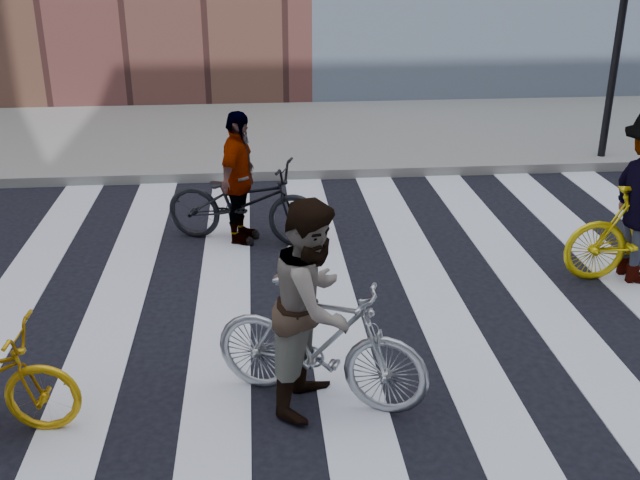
{
  "coord_description": "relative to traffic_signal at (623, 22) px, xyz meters",
  "views": [
    {
      "loc": [
        -1.27,
        -6.03,
        3.56
      ],
      "look_at": [
        -0.7,
        0.3,
        0.93
      ],
      "focal_mm": 42.0,
      "sensor_mm": 36.0,
      "label": 1
    }
  ],
  "objects": [
    {
      "name": "ground",
      "position": [
        -4.4,
        -5.32,
        -2.28
      ],
      "size": [
        100.0,
        100.0,
        0.0
      ],
      "primitive_type": "plane",
      "color": "black",
      "rests_on": "ground"
    },
    {
      "name": "sidewalk_far",
      "position": [
        -4.4,
        2.18,
        -2.2
      ],
      "size": [
        100.0,
        5.0,
        0.15
      ],
      "primitive_type": "cube",
      "color": "slate",
      "rests_on": "ground"
    },
    {
      "name": "zebra_crosswalk",
      "position": [
        -4.4,
        -5.32,
        -2.27
      ],
      "size": [
        8.25,
        10.0,
        0.01
      ],
      "color": "silver",
      "rests_on": "ground"
    },
    {
      "name": "traffic_signal",
      "position": [
        0.0,
        0.0,
        0.0
      ],
      "size": [
        0.22,
        0.42,
        3.33
      ],
      "color": "black",
      "rests_on": "ground"
    },
    {
      "name": "bike_silver_mid",
      "position": [
        -5.21,
        -6.2,
        -1.74
      ],
      "size": [
        1.84,
        1.19,
        1.07
      ],
      "primitive_type": "imported",
      "rotation": [
        0.0,
        0.0,
        1.15
      ],
      "color": "#9B9FA4",
      "rests_on": "ground"
    },
    {
      "name": "bike_dark_rear",
      "position": [
        -5.83,
        -2.71,
        -1.77
      ],
      "size": [
        2.07,
        1.25,
        1.03
      ],
      "primitive_type": "imported",
      "rotation": [
        0.0,
        0.0,
        1.26
      ],
      "color": "black",
      "rests_on": "ground"
    },
    {
      "name": "rider_mid",
      "position": [
        -5.26,
        -6.2,
        -1.41
      ],
      "size": [
        0.95,
        1.04,
        1.74
      ],
      "primitive_type": "imported",
      "rotation": [
        0.0,
        0.0,
        1.15
      ],
      "color": "slate",
      "rests_on": "ground"
    },
    {
      "name": "rider_rear",
      "position": [
        -5.88,
        -2.71,
        -1.46
      ],
      "size": [
        0.67,
        1.03,
        1.63
      ],
      "primitive_type": "imported",
      "rotation": [
        0.0,
        0.0,
        1.26
      ],
      "color": "slate",
      "rests_on": "ground"
    }
  ]
}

